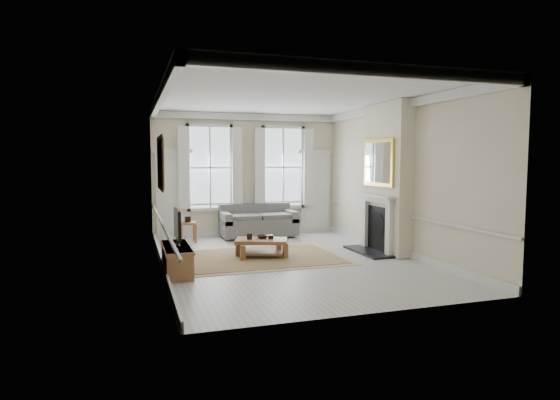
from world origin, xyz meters
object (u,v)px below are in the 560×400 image
object	(u,v)px
tv_stand	(177,259)
sofa	(258,223)
coffee_table	(261,243)
side_table	(188,226)

from	to	relation	value
tv_stand	sofa	bearing A→B (deg)	54.55
coffee_table	tv_stand	world-z (taller)	tv_stand
sofa	tv_stand	distance (m)	4.34
side_table	tv_stand	world-z (taller)	side_table
side_table	sofa	bearing A→B (deg)	8.01
sofa	side_table	size ratio (longest dim) A/B	3.85
coffee_table	tv_stand	bearing A→B (deg)	-135.82
coffee_table	sofa	bearing A→B (deg)	96.47
sofa	side_table	distance (m)	1.95
sofa	tv_stand	world-z (taller)	sofa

